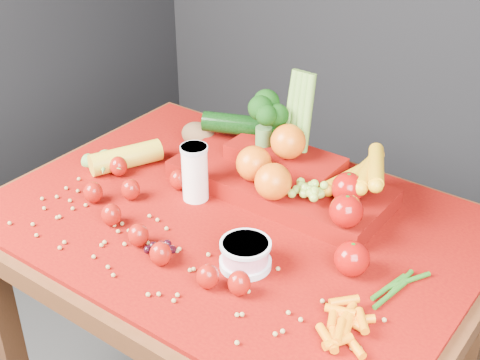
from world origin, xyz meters
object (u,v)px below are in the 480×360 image
Objects in this scene: yogurt_bowl at (245,254)px; produce_mound at (289,171)px; milk_glass at (195,171)px; table at (235,256)px.

produce_mound is at bearing 106.00° from yogurt_bowl.
milk_glass is 1.30× the size of yogurt_bowl.
table is 0.22m from yogurt_bowl.
yogurt_bowl is (0.24, -0.14, -0.04)m from milk_glass.
table is 0.22m from milk_glass.
yogurt_bowl is 0.18× the size of produce_mound.
milk_glass is 0.28m from yogurt_bowl.
table is at bearing 133.90° from yogurt_bowl.
milk_glass is (-0.12, 0.01, 0.18)m from table.
yogurt_bowl is 0.29m from produce_mound.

